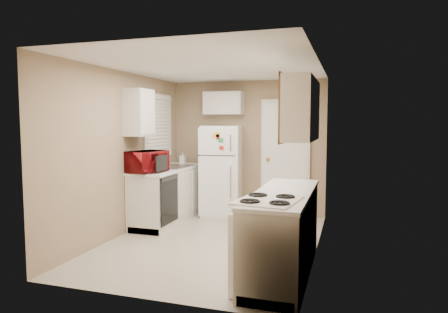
% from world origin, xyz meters
% --- Properties ---
extents(floor, '(3.80, 3.80, 0.00)m').
position_xyz_m(floor, '(0.00, 0.00, 0.00)').
color(floor, beige).
rests_on(floor, ground).
extents(ceiling, '(3.80, 3.80, 0.00)m').
position_xyz_m(ceiling, '(0.00, 0.00, 2.40)').
color(ceiling, white).
rests_on(ceiling, floor).
extents(wall_left, '(3.80, 3.80, 0.00)m').
position_xyz_m(wall_left, '(-1.40, 0.00, 1.20)').
color(wall_left, '#9A8265').
rests_on(wall_left, floor).
extents(wall_right, '(3.80, 3.80, 0.00)m').
position_xyz_m(wall_right, '(1.40, 0.00, 1.20)').
color(wall_right, '#9A8265').
rests_on(wall_right, floor).
extents(wall_back, '(2.80, 2.80, 0.00)m').
position_xyz_m(wall_back, '(0.00, 1.90, 1.20)').
color(wall_back, '#9A8265').
rests_on(wall_back, floor).
extents(wall_front, '(2.80, 2.80, 0.00)m').
position_xyz_m(wall_front, '(0.00, -1.90, 1.20)').
color(wall_front, '#9A8265').
rests_on(wall_front, floor).
extents(left_counter, '(0.60, 1.80, 0.90)m').
position_xyz_m(left_counter, '(-1.10, 0.90, 0.45)').
color(left_counter, silver).
rests_on(left_counter, floor).
extents(dishwasher, '(0.03, 0.58, 0.72)m').
position_xyz_m(dishwasher, '(-0.81, 0.30, 0.49)').
color(dishwasher, black).
rests_on(dishwasher, floor).
extents(sink, '(0.54, 0.74, 0.16)m').
position_xyz_m(sink, '(-1.10, 1.05, 0.86)').
color(sink, gray).
rests_on(sink, left_counter).
extents(microwave, '(0.65, 0.46, 0.39)m').
position_xyz_m(microwave, '(-1.15, 0.25, 1.05)').
color(microwave, maroon).
rests_on(microwave, left_counter).
extents(soap_bottle, '(0.10, 0.11, 0.21)m').
position_xyz_m(soap_bottle, '(-1.15, 1.61, 1.00)').
color(soap_bottle, white).
rests_on(soap_bottle, left_counter).
extents(window_blinds, '(0.10, 0.98, 1.08)m').
position_xyz_m(window_blinds, '(-1.36, 1.05, 1.60)').
color(window_blinds, silver).
rests_on(window_blinds, wall_left).
extents(upper_cabinet_left, '(0.30, 0.45, 0.70)m').
position_xyz_m(upper_cabinet_left, '(-1.25, 0.22, 1.80)').
color(upper_cabinet_left, silver).
rests_on(upper_cabinet_left, wall_left).
extents(refrigerator, '(0.74, 0.72, 1.59)m').
position_xyz_m(refrigerator, '(-0.38, 1.57, 0.80)').
color(refrigerator, white).
rests_on(refrigerator, floor).
extents(cabinet_over_fridge, '(0.70, 0.30, 0.40)m').
position_xyz_m(cabinet_over_fridge, '(-0.40, 1.75, 2.00)').
color(cabinet_over_fridge, silver).
rests_on(cabinet_over_fridge, wall_back).
extents(interior_door, '(0.86, 0.06, 2.08)m').
position_xyz_m(interior_door, '(0.70, 1.86, 1.02)').
color(interior_door, white).
rests_on(interior_door, floor).
extents(right_counter, '(0.60, 2.00, 0.90)m').
position_xyz_m(right_counter, '(1.10, -0.80, 0.45)').
color(right_counter, silver).
rests_on(right_counter, floor).
extents(stove, '(0.63, 0.74, 0.82)m').
position_xyz_m(stove, '(1.04, -1.38, 0.41)').
color(stove, white).
rests_on(stove, floor).
extents(upper_cabinet_right, '(0.30, 1.20, 0.70)m').
position_xyz_m(upper_cabinet_right, '(1.25, -0.50, 1.80)').
color(upper_cabinet_right, silver).
rests_on(upper_cabinet_right, wall_right).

